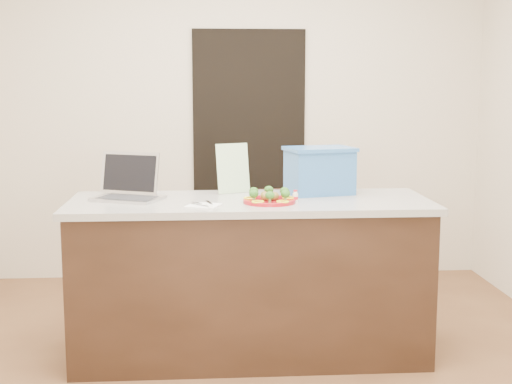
{
  "coord_description": "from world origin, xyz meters",
  "views": [
    {
      "loc": [
        -0.24,
        -3.75,
        1.59
      ],
      "look_at": [
        0.03,
        0.2,
        0.97
      ],
      "focal_mm": 50.0,
      "sensor_mm": 36.0,
      "label": 1
    }
  ],
  "objects": [
    {
      "name": "leaflet",
      "position": [
        -0.09,
        0.52,
        1.07
      ],
      "size": [
        0.21,
        0.13,
        0.3
      ],
      "primitive_type": "cube",
      "rotation": [
        -0.14,
        0.0,
        0.41
      ],
      "color": "white",
      "rests_on": "island"
    },
    {
      "name": "meatballs",
      "position": [
        0.11,
        0.14,
        0.96
      ],
      "size": [
        0.11,
        0.12,
        0.04
      ],
      "color": "brown",
      "rests_on": "plate"
    },
    {
      "name": "knife",
      "position": [
        -0.23,
        0.04,
        0.93
      ],
      "size": [
        0.04,
        0.21,
        0.01
      ],
      "rotation": [
        0.0,
        0.0,
        0.21
      ],
      "color": "white",
      "rests_on": "napkin"
    },
    {
      "name": "blue_box",
      "position": [
        0.43,
        0.45,
        1.06
      ],
      "size": [
        0.44,
        0.36,
        0.28
      ],
      "rotation": [
        0.0,
        0.0,
        0.24
      ],
      "color": "#2D60A2",
      "rests_on": "island"
    },
    {
      "name": "island",
      "position": [
        0.0,
        0.25,
        0.46
      ],
      "size": [
        2.06,
        0.76,
        0.92
      ],
      "color": "black",
      "rests_on": "ground"
    },
    {
      "name": "doorway",
      "position": [
        0.1,
        1.98,
        1.0
      ],
      "size": [
        0.9,
        0.02,
        2.0
      ],
      "primitive_type": "cube",
      "color": "black",
      "rests_on": "ground"
    },
    {
      "name": "plate",
      "position": [
        0.1,
        0.14,
        0.93
      ],
      "size": [
        0.29,
        0.29,
        0.02
      ],
      "rotation": [
        0.0,
        0.0,
        -0.36
      ],
      "color": "maroon",
      "rests_on": "island"
    },
    {
      "name": "fork",
      "position": [
        -0.28,
        0.07,
        0.93
      ],
      "size": [
        0.1,
        0.16,
        0.0
      ],
      "rotation": [
        0.0,
        0.0,
        0.71
      ],
      "color": "#B4B5B9",
      "rests_on": "napkin"
    },
    {
      "name": "broccoli",
      "position": [
        0.1,
        0.14,
        0.98
      ],
      "size": [
        0.23,
        0.25,
        0.04
      ],
      "color": "#1D4A13",
      "rests_on": "plate"
    },
    {
      "name": "room_shell",
      "position": [
        0.0,
        0.0,
        1.62
      ],
      "size": [
        4.0,
        4.0,
        4.0
      ],
      "color": "white",
      "rests_on": "ground"
    },
    {
      "name": "yogurt_bottle",
      "position": [
        0.25,
        0.17,
        0.95
      ],
      "size": [
        0.03,
        0.03,
        0.07
      ],
      "rotation": [
        0.0,
        0.0,
        -0.06
      ],
      "color": "white",
      "rests_on": "island"
    },
    {
      "name": "pepper_rings",
      "position": [
        0.1,
        0.14,
        0.94
      ],
      "size": [
        0.29,
        0.28,
        0.01
      ],
      "color": "yellow",
      "rests_on": "plate"
    },
    {
      "name": "ground",
      "position": [
        0.0,
        0.0,
        0.0
      ],
      "size": [
        4.0,
        4.0,
        0.0
      ],
      "primitive_type": "plane",
      "color": "brown",
      "rests_on": "ground"
    },
    {
      "name": "napkin",
      "position": [
        -0.26,
        0.06,
        0.92
      ],
      "size": [
        0.21,
        0.21,
        0.01
      ],
      "primitive_type": "cube",
      "rotation": [
        0.0,
        0.0,
        -0.37
      ],
      "color": "silver",
      "rests_on": "island"
    },
    {
      "name": "laptop",
      "position": [
        -0.69,
        0.35,
        0.99
      ],
      "size": [
        0.44,
        0.42,
        0.26
      ],
      "rotation": [
        0.0,
        0.0,
        -0.4
      ],
      "color": "#ADACB1",
      "rests_on": "island"
    },
    {
      "name": "chair",
      "position": [
        0.26,
        0.89,
        0.5
      ],
      "size": [
        0.42,
        0.43,
        0.87
      ],
      "rotation": [
        0.0,
        0.0,
        0.11
      ],
      "color": "#341A0F",
      "rests_on": "ground"
    }
  ]
}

